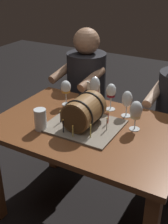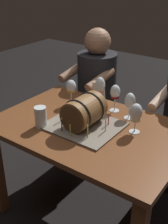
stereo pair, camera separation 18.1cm
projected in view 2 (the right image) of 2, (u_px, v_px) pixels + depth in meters
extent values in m
plane|color=black|center=(89.00, 212.00, 2.19)|extent=(8.00, 8.00, 0.00)
cube|color=brown|center=(89.00, 128.00, 1.87)|extent=(1.20, 0.81, 0.03)
cube|color=brown|center=(61.00, 131.00, 2.57)|extent=(0.07, 0.07, 0.70)
cube|color=gray|center=(84.00, 125.00, 1.85)|extent=(0.44, 0.38, 0.01)
cylinder|color=brown|center=(84.00, 111.00, 1.81)|extent=(0.19, 0.25, 0.19)
cylinder|color=#4F371E|center=(71.00, 119.00, 1.72)|extent=(0.16, 0.00, 0.16)
cylinder|color=#4F371E|center=(96.00, 104.00, 1.90)|extent=(0.16, 0.00, 0.16)
torus|color=black|center=(77.00, 115.00, 1.76)|extent=(0.20, 0.01, 0.20)
torus|color=black|center=(90.00, 107.00, 1.86)|extent=(0.20, 0.01, 0.20)
cylinder|color=silver|center=(106.00, 126.00, 1.77)|extent=(0.01, 0.01, 0.07)
sphere|color=#F9C64C|center=(106.00, 119.00, 1.75)|extent=(0.01, 0.01, 0.01)
cylinder|color=#D64C47|center=(109.00, 119.00, 1.84)|extent=(0.01, 0.01, 0.07)
sphere|color=#F9C64C|center=(109.00, 113.00, 1.82)|extent=(0.01, 0.01, 0.01)
cylinder|color=#D64C47|center=(100.00, 111.00, 1.93)|extent=(0.01, 0.01, 0.08)
sphere|color=#F9C64C|center=(101.00, 105.00, 1.91)|extent=(0.01, 0.01, 0.01)
cylinder|color=#EAD666|center=(88.00, 109.00, 1.97)|extent=(0.01, 0.01, 0.06)
sphere|color=#F9C64C|center=(88.00, 105.00, 1.96)|extent=(0.01, 0.01, 0.01)
cylinder|color=black|center=(73.00, 111.00, 1.96)|extent=(0.01, 0.01, 0.06)
sphere|color=#F9C64C|center=(73.00, 106.00, 1.94)|extent=(0.01, 0.01, 0.01)
cylinder|color=black|center=(61.00, 116.00, 1.88)|extent=(0.01, 0.01, 0.07)
sphere|color=#F9C64C|center=(61.00, 110.00, 1.86)|extent=(0.01, 0.01, 0.01)
cylinder|color=black|center=(62.00, 125.00, 1.76)|extent=(0.01, 0.01, 0.08)
sphere|color=#F9C64C|center=(61.00, 119.00, 1.74)|extent=(0.01, 0.01, 0.01)
cylinder|color=#EAD666|center=(70.00, 131.00, 1.72)|extent=(0.01, 0.01, 0.06)
sphere|color=#F9C64C|center=(70.00, 125.00, 1.70)|extent=(0.01, 0.01, 0.01)
cylinder|color=#EAD666|center=(88.00, 132.00, 1.70)|extent=(0.01, 0.01, 0.07)
sphere|color=#F9C64C|center=(88.00, 125.00, 1.68)|extent=(0.01, 0.01, 0.01)
cylinder|color=white|center=(134.00, 132.00, 1.79)|extent=(0.07, 0.07, 0.00)
cylinder|color=white|center=(135.00, 126.00, 1.78)|extent=(0.01, 0.01, 0.07)
ellipsoid|color=white|center=(136.00, 112.00, 1.74)|extent=(0.08, 0.08, 0.11)
cylinder|color=beige|center=(136.00, 117.00, 1.75)|extent=(0.06, 0.06, 0.04)
cylinder|color=white|center=(114.00, 110.00, 2.05)|extent=(0.07, 0.07, 0.00)
cylinder|color=white|center=(115.00, 104.00, 2.03)|extent=(0.01, 0.01, 0.09)
ellipsoid|color=white|center=(115.00, 92.00, 1.99)|extent=(0.07, 0.07, 0.10)
cylinder|color=maroon|center=(115.00, 95.00, 2.00)|extent=(0.06, 0.06, 0.04)
cylinder|color=white|center=(71.00, 104.00, 2.15)|extent=(0.06, 0.06, 0.00)
cylinder|color=white|center=(71.00, 98.00, 2.13)|extent=(0.01, 0.01, 0.09)
ellipsoid|color=white|center=(71.00, 86.00, 2.09)|extent=(0.07, 0.07, 0.09)
cylinder|color=#C6842D|center=(71.00, 90.00, 2.10)|extent=(0.06, 0.06, 0.03)
cylinder|color=white|center=(100.00, 105.00, 2.14)|extent=(0.07, 0.07, 0.00)
cylinder|color=white|center=(100.00, 99.00, 2.12)|extent=(0.01, 0.01, 0.09)
ellipsoid|color=white|center=(100.00, 85.00, 2.07)|extent=(0.07, 0.07, 0.12)
cylinder|color=pink|center=(100.00, 90.00, 2.09)|extent=(0.06, 0.06, 0.04)
cylinder|color=white|center=(129.00, 118.00, 1.95)|extent=(0.06, 0.06, 0.00)
cylinder|color=white|center=(129.00, 113.00, 1.94)|extent=(0.01, 0.01, 0.07)
ellipsoid|color=white|center=(130.00, 101.00, 1.90)|extent=(0.07, 0.07, 0.11)
cylinder|color=white|center=(41.00, 117.00, 1.82)|extent=(0.07, 0.07, 0.13)
cylinder|color=#C6842D|center=(41.00, 119.00, 1.83)|extent=(0.07, 0.07, 0.11)
cylinder|color=white|center=(40.00, 111.00, 1.80)|extent=(0.07, 0.07, 0.01)
cube|color=silver|center=(99.00, 94.00, 2.12)|extent=(0.11, 0.05, 0.16)
cube|color=black|center=(96.00, 131.00, 2.80)|extent=(0.34, 0.32, 0.45)
cylinder|color=#232328|center=(97.00, 83.00, 2.59)|extent=(0.37, 0.37, 0.52)
sphere|color=#A87A5B|center=(98.00, 42.00, 2.42)|extent=(0.22, 0.22, 0.22)
cylinder|color=#A87A5B|center=(100.00, 79.00, 2.36)|extent=(0.11, 0.31, 0.14)
cylinder|color=#A87A5B|center=(73.00, 71.00, 2.54)|extent=(0.11, 0.31, 0.14)
cylinder|color=beige|center=(162.00, 97.00, 2.12)|extent=(0.09, 0.31, 0.14)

